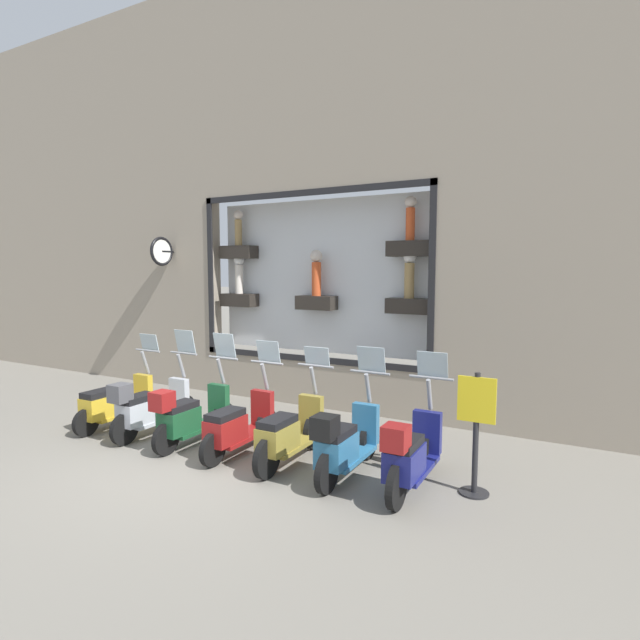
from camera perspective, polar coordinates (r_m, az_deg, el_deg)
ground_plane at (r=7.55m, az=-14.74°, el=-15.60°), size 120.00×120.00×0.00m
building_facade at (r=10.11m, az=-0.79°, el=15.48°), size 1.24×36.00×8.71m
scooter_navy_0 at (r=6.39m, az=10.30°, el=-14.89°), size 1.81×0.61×1.63m
scooter_teal_1 at (r=6.70m, az=2.79°, el=-13.89°), size 1.80×0.61×1.63m
scooter_olive_2 at (r=7.17m, az=-3.60°, el=-12.85°), size 1.81×0.60×1.56m
scooter_red_3 at (r=7.66m, az=-9.41°, el=-11.83°), size 1.80×0.60×1.60m
scooter_green_4 at (r=8.16m, az=-14.72°, el=-10.51°), size 1.80×0.60×1.66m
scooter_silver_5 at (r=8.78m, az=-19.02°, el=-9.44°), size 1.80×0.60×1.67m
scooter_yellow_6 at (r=9.48m, az=-22.46°, el=-8.81°), size 1.79×0.61×1.54m
shop_sign_post at (r=6.43m, az=17.38°, el=-11.93°), size 0.36×0.45×1.50m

